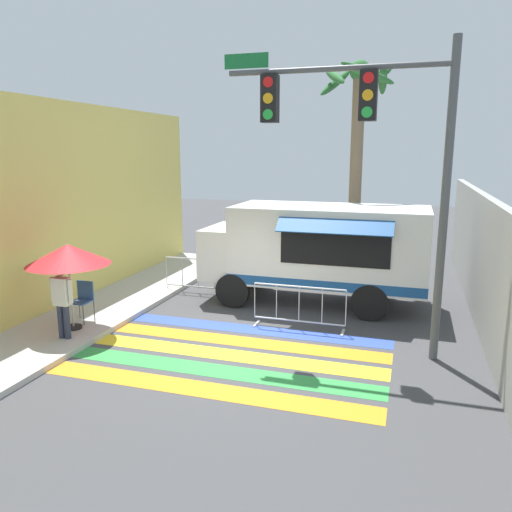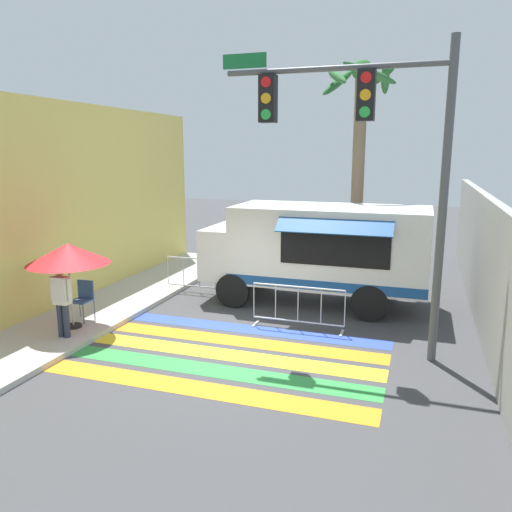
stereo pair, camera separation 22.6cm
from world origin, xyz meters
The scene contains 13 objects.
ground_plane centered at (0.00, 0.00, 0.00)m, with size 60.00×60.00×0.00m, color #424244.
sidewalk_left centered at (-5.09, 0.00, 0.06)m, with size 4.40×16.00×0.12m.
building_left_facade centered at (-5.15, 0.00, 2.62)m, with size 0.25×16.00×5.25m.
concrete_wall_right centered at (5.05, 3.00, 1.49)m, with size 0.20×16.00×2.98m.
crosswalk_painted centered at (0.00, -0.55, 0.00)m, with size 6.40×3.60×0.01m.
food_truck centered at (0.93, 3.45, 1.53)m, with size 5.82×2.65×2.61m.
traffic_signal_pole centered at (2.54, 0.47, 4.26)m, with size 4.38×0.29×5.98m.
patio_umbrella centered at (-3.67, -0.46, 1.80)m, with size 1.79×1.79×1.92m.
folding_chair centered at (-3.79, 0.09, 0.68)m, with size 0.43×0.43×0.92m.
vendor_person centered at (-3.47, -1.01, 0.99)m, with size 0.53×0.20×1.55m.
barricade_front centered at (1.06, 1.34, 0.51)m, with size 2.15×0.44×1.02m.
barricade_side centered at (-2.33, 3.37, 0.50)m, with size 2.04×0.44×1.02m.
palm_tree centered at (1.68, 6.06, 4.40)m, with size 2.28×2.28×6.59m.
Camera 1 is at (3.37, -9.33, 4.00)m, focal length 35.00 mm.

